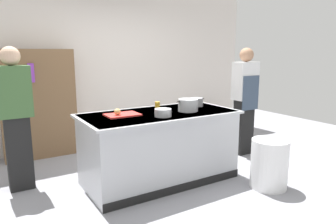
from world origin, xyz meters
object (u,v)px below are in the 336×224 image
(trash_bin, at_px, (269,164))
(mixing_bowl, at_px, (163,113))
(onion, at_px, (117,112))
(stock_pot, at_px, (188,105))
(bookshelf, at_px, (39,104))
(person_guest, at_px, (16,116))
(juice_cup, at_px, (157,105))
(sauce_pan, at_px, (197,102))
(person_chef, at_px, (245,99))

(trash_bin, bearing_deg, mixing_bowl, 148.72)
(onion, bearing_deg, mixing_bowl, -31.06)
(stock_pot, bearing_deg, bookshelf, 128.26)
(mixing_bowl, height_order, person_guest, person_guest)
(mixing_bowl, height_order, trash_bin, mixing_bowl)
(juice_cup, bearing_deg, stock_pot, -51.51)
(mixing_bowl, xyz_separation_m, juice_cup, (0.18, 0.45, 0.00))
(sauce_pan, height_order, juice_cup, sauce_pan)
(stock_pot, bearing_deg, person_guest, 158.22)
(mixing_bowl, bearing_deg, stock_pot, 15.01)
(person_chef, relative_size, person_guest, 1.00)
(juice_cup, height_order, person_chef, person_chef)
(juice_cup, height_order, trash_bin, juice_cup)
(sauce_pan, xyz_separation_m, mixing_bowl, (-0.77, -0.36, -0.01))
(person_chef, xyz_separation_m, person_guest, (-3.30, 0.44, -0.00))
(onion, bearing_deg, stock_pot, -9.86)
(person_chef, bearing_deg, onion, 76.62)
(sauce_pan, distance_m, trash_bin, 1.27)
(sauce_pan, bearing_deg, mixing_bowl, -155.05)
(bookshelf, bearing_deg, onion, -71.31)
(person_guest, distance_m, bookshelf, 1.21)
(juice_cup, xyz_separation_m, trash_bin, (0.93, -1.13, -0.65))
(mixing_bowl, height_order, bookshelf, bookshelf)
(onion, distance_m, person_guest, 1.20)
(onion, distance_m, person_chef, 2.27)
(mixing_bowl, xyz_separation_m, person_guest, (-1.49, 0.90, -0.04))
(bookshelf, bearing_deg, stock_pot, -51.74)
(bookshelf, bearing_deg, juice_cup, -51.79)
(trash_bin, bearing_deg, bookshelf, 128.74)
(person_chef, xyz_separation_m, bookshelf, (-2.86, 1.57, -0.06))
(onion, relative_size, person_chef, 0.05)
(onion, height_order, person_chef, person_chef)
(trash_bin, height_order, bookshelf, bookshelf)
(onion, height_order, bookshelf, bookshelf)
(onion, bearing_deg, trash_bin, -31.21)
(person_guest, bearing_deg, person_chef, 72.48)
(stock_pot, xyz_separation_m, trash_bin, (0.67, -0.80, -0.68))
(onion, bearing_deg, person_guest, 149.06)
(mixing_bowl, bearing_deg, person_chef, 14.17)
(person_guest, bearing_deg, mixing_bowl, 49.13)
(mixing_bowl, height_order, juice_cup, juice_cup)
(onion, relative_size, trash_bin, 0.13)
(mixing_bowl, bearing_deg, sauce_pan, 24.95)
(stock_pot, relative_size, bookshelf, 0.19)
(juice_cup, distance_m, trash_bin, 1.60)
(person_chef, bearing_deg, stock_pot, 86.05)
(mixing_bowl, bearing_deg, juice_cup, 68.09)
(person_chef, height_order, bookshelf, person_chef)
(onion, bearing_deg, bookshelf, 108.69)
(juice_cup, bearing_deg, bookshelf, 128.21)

